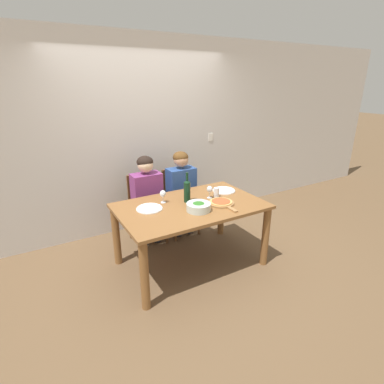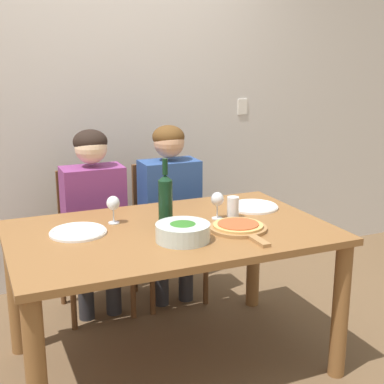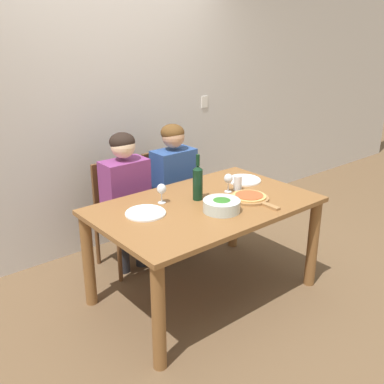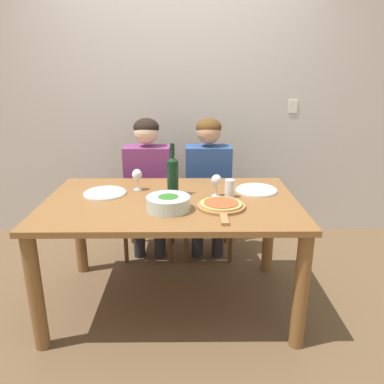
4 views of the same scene
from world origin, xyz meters
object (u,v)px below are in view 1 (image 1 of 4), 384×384
(wine_glass_left, at_px, (163,194))
(broccoli_bowl, at_px, (199,207))
(person_woman, at_px, (147,193))
(wine_bottle, at_px, (187,190))
(dinner_plate_left, at_px, (149,208))
(chair_right, at_px, (178,199))
(person_man, at_px, (182,186))
(pizza_on_board, at_px, (221,203))
(dinner_plate_right, at_px, (224,190))
(chair_left, at_px, (145,206))
(water_tumbler, at_px, (216,192))
(wine_glass_right, at_px, (210,190))

(wine_glass_left, bearing_deg, broccoli_bowl, -59.08)
(person_woman, xyz_separation_m, wine_bottle, (0.24, -0.64, 0.19))
(dinner_plate_left, bearing_deg, broccoli_bowl, -33.89)
(chair_right, xyz_separation_m, person_man, (0.00, -0.11, 0.23))
(chair_right, distance_m, pizza_on_board, 1.05)
(pizza_on_board, bearing_deg, dinner_plate_right, 50.29)
(wine_bottle, bearing_deg, person_man, 66.95)
(chair_left, xyz_separation_m, dinner_plate_left, (-0.22, -0.73, 0.29))
(water_tumbler, bearing_deg, wine_glass_left, 165.58)
(chair_left, relative_size, dinner_plate_left, 3.22)
(broccoli_bowl, bearing_deg, dinner_plate_left, 146.11)
(broccoli_bowl, bearing_deg, chair_right, 74.44)
(person_man, height_order, broccoli_bowl, person_man)
(dinner_plate_right, bearing_deg, person_woman, 145.54)
(person_woman, relative_size, pizza_on_board, 2.76)
(dinner_plate_left, distance_m, wine_glass_right, 0.76)
(wine_bottle, xyz_separation_m, dinner_plate_right, (0.58, 0.08, -0.13))
(person_woman, height_order, dinner_plate_right, person_woman)
(dinner_plate_right, xyz_separation_m, wine_glass_left, (-0.83, 0.04, 0.10))
(broccoli_bowl, xyz_separation_m, water_tumbler, (0.39, 0.23, 0.02))
(dinner_plate_right, relative_size, wine_glass_left, 1.90)
(wine_bottle, height_order, pizza_on_board, wine_bottle)
(dinner_plate_left, xyz_separation_m, water_tumbler, (0.84, -0.07, 0.05))
(dinner_plate_left, relative_size, wine_glass_right, 1.90)
(person_woman, relative_size, dinner_plate_left, 4.21)
(broccoli_bowl, distance_m, dinner_plate_right, 0.70)
(chair_left, distance_m, pizza_on_board, 1.18)
(person_woman, height_order, person_man, same)
(person_woman, height_order, wine_bottle, person_woman)
(wine_bottle, distance_m, wine_glass_right, 0.29)
(person_woman, bearing_deg, wine_glass_left, -91.54)
(broccoli_bowl, distance_m, dinner_plate_left, 0.54)
(chair_right, xyz_separation_m, pizza_on_board, (0.03, -1.00, 0.30))
(chair_right, relative_size, wine_bottle, 2.61)
(chair_left, relative_size, dinner_plate_right, 3.22)
(chair_right, xyz_separation_m, dinner_plate_left, (-0.73, -0.73, 0.29))
(wine_glass_left, relative_size, water_tumbler, 1.26)
(wine_glass_left, bearing_deg, wine_glass_right, -14.93)
(chair_right, xyz_separation_m, wine_bottle, (-0.27, -0.75, 0.42))
(wine_bottle, relative_size, dinner_plate_left, 1.23)
(chair_right, height_order, wine_glass_right, same)
(pizza_on_board, height_order, water_tumbler, water_tumbler)
(chair_left, height_order, chair_right, same)
(dinner_plate_left, height_order, wine_glass_left, wine_glass_left)
(chair_right, relative_size, water_tumbler, 7.72)
(chair_left, relative_size, wine_glass_left, 6.11)
(person_woman, relative_size, person_man, 1.00)
(person_man, relative_size, wine_glass_right, 7.99)
(dinner_plate_left, bearing_deg, wine_bottle, -2.25)
(pizza_on_board, bearing_deg, person_woman, 121.42)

